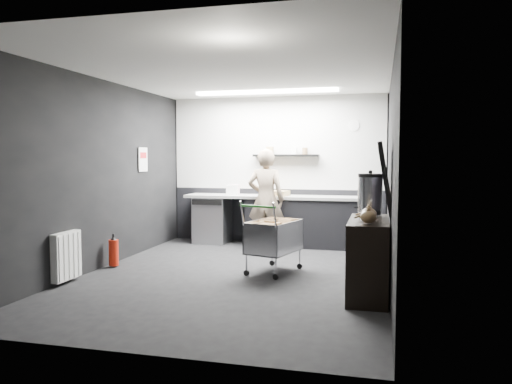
# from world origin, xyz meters

# --- Properties ---
(floor) EXTENTS (5.50, 5.50, 0.00)m
(floor) POSITION_xyz_m (0.00, 0.00, 0.00)
(floor) COLOR black
(floor) RESTS_ON ground
(ceiling) EXTENTS (5.50, 5.50, 0.00)m
(ceiling) POSITION_xyz_m (0.00, 0.00, 2.70)
(ceiling) COLOR silver
(ceiling) RESTS_ON wall_back
(wall_back) EXTENTS (5.50, 0.00, 5.50)m
(wall_back) POSITION_xyz_m (0.00, 2.75, 1.35)
(wall_back) COLOR black
(wall_back) RESTS_ON floor
(wall_front) EXTENTS (5.50, 0.00, 5.50)m
(wall_front) POSITION_xyz_m (0.00, -2.75, 1.35)
(wall_front) COLOR black
(wall_front) RESTS_ON floor
(wall_left) EXTENTS (0.00, 5.50, 5.50)m
(wall_left) POSITION_xyz_m (-2.00, 0.00, 1.35)
(wall_left) COLOR black
(wall_left) RESTS_ON floor
(wall_right) EXTENTS (0.00, 5.50, 5.50)m
(wall_right) POSITION_xyz_m (2.00, 0.00, 1.35)
(wall_right) COLOR black
(wall_right) RESTS_ON floor
(kitchen_wall_panel) EXTENTS (3.95, 0.02, 1.70)m
(kitchen_wall_panel) POSITION_xyz_m (0.00, 2.73, 1.85)
(kitchen_wall_panel) COLOR silver
(kitchen_wall_panel) RESTS_ON wall_back
(dado_panel) EXTENTS (3.95, 0.02, 1.00)m
(dado_panel) POSITION_xyz_m (0.00, 2.73, 0.50)
(dado_panel) COLOR black
(dado_panel) RESTS_ON wall_back
(floating_shelf) EXTENTS (1.20, 0.22, 0.04)m
(floating_shelf) POSITION_xyz_m (0.20, 2.62, 1.62)
(floating_shelf) COLOR black
(floating_shelf) RESTS_ON wall_back
(wall_clock) EXTENTS (0.20, 0.03, 0.20)m
(wall_clock) POSITION_xyz_m (1.40, 2.72, 2.15)
(wall_clock) COLOR white
(wall_clock) RESTS_ON wall_back
(poster) EXTENTS (0.02, 0.30, 0.40)m
(poster) POSITION_xyz_m (-1.98, 1.30, 1.55)
(poster) COLOR white
(poster) RESTS_ON wall_left
(poster_red_band) EXTENTS (0.02, 0.22, 0.10)m
(poster_red_band) POSITION_xyz_m (-1.98, 1.30, 1.62)
(poster_red_band) COLOR red
(poster_red_band) RESTS_ON poster
(radiator) EXTENTS (0.10, 0.50, 0.60)m
(radiator) POSITION_xyz_m (-1.94, -0.90, 0.35)
(radiator) COLOR white
(radiator) RESTS_ON wall_left
(ceiling_strip) EXTENTS (2.40, 0.20, 0.04)m
(ceiling_strip) POSITION_xyz_m (0.00, 1.85, 2.67)
(ceiling_strip) COLOR white
(ceiling_strip) RESTS_ON ceiling
(prep_counter) EXTENTS (3.20, 0.61, 0.90)m
(prep_counter) POSITION_xyz_m (0.14, 2.42, 0.46)
(prep_counter) COLOR black
(prep_counter) RESTS_ON floor
(person) EXTENTS (0.64, 0.42, 1.73)m
(person) POSITION_xyz_m (-0.02, 1.97, 0.87)
(person) COLOR beige
(person) RESTS_ON floor
(shopping_cart) EXTENTS (0.75, 1.02, 0.97)m
(shopping_cart) POSITION_xyz_m (0.46, 0.33, 0.46)
(shopping_cart) COLOR silver
(shopping_cart) RESTS_ON floor
(sideboard) EXTENTS (0.50, 1.17, 1.76)m
(sideboard) POSITION_xyz_m (1.77, -0.54, 0.56)
(sideboard) COLOR black
(sideboard) RESTS_ON floor
(fire_extinguisher) EXTENTS (0.14, 0.14, 0.46)m
(fire_extinguisher) POSITION_xyz_m (-1.85, 0.09, 0.22)
(fire_extinguisher) COLOR #B41E0C
(fire_extinguisher) RESTS_ON floor
(cardboard_box) EXTENTS (0.51, 0.42, 0.09)m
(cardboard_box) POSITION_xyz_m (0.05, 2.37, 0.95)
(cardboard_box) COLOR #A38857
(cardboard_box) RESTS_ON prep_counter
(pink_tub) EXTENTS (0.19, 0.19, 0.19)m
(pink_tub) POSITION_xyz_m (-0.72, 2.42, 1.00)
(pink_tub) COLOR silver
(pink_tub) RESTS_ON prep_counter
(white_container) EXTENTS (0.22, 0.18, 0.18)m
(white_container) POSITION_xyz_m (-0.74, 2.37, 0.99)
(white_container) COLOR white
(white_container) RESTS_ON prep_counter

